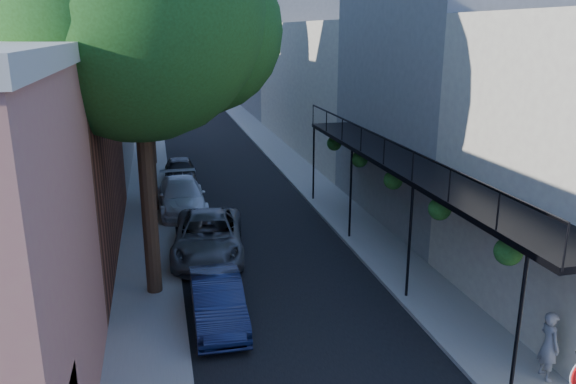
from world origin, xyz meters
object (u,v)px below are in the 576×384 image
oak_far (152,16)px  parked_car_c (208,236)px  oak_mid (152,42)px  oak_near (152,16)px  parked_car_b (218,301)px  pedestrian (549,345)px  parked_car_e (180,171)px  parked_car_d (182,196)px

oak_far → parked_car_c: (1.40, -14.63, -7.55)m
oak_mid → oak_far: size_ratio=0.86×
oak_near → oak_far: size_ratio=0.96×
parked_car_c → parked_car_b: bearing=-85.7°
oak_near → pedestrian: 12.50m
parked_car_e → pedestrian: size_ratio=2.41×
parked_car_c → oak_far: bearing=102.3°
parked_car_e → pedestrian: 20.10m
oak_mid → oak_near: bearing=-89.6°
parked_car_b → parked_car_d: 9.93m
parked_car_b → parked_car_d: (-0.44, 9.92, 0.07)m
oak_mid → parked_car_e: bearing=77.1°
oak_far → parked_car_d: (0.75, -9.43, -7.57)m
oak_far → parked_car_c: 16.52m
parked_car_b → parked_car_e: size_ratio=0.98×
oak_mid → oak_far: bearing=89.6°
parked_car_c → parked_car_e: bearing=99.7°
oak_near → oak_mid: oak_near is taller
parked_car_d → parked_car_e: size_ratio=1.24×
parked_car_c → parked_car_e: parked_car_c is taller
oak_mid → parked_car_b: bearing=-83.1°
oak_mid → pedestrian: 17.77m
oak_mid → oak_far: oak_far is taller
parked_car_c → pedestrian: bearing=-47.2°
parked_car_b → oak_far: bearing=94.1°
parked_car_d → pedestrian: bearing=-64.5°
oak_near → parked_car_e: 14.18m
oak_near → parked_car_c: size_ratio=2.26×
parked_car_d → parked_car_e: parked_car_d is taller
parked_car_b → parked_car_d: parked_car_d is taller
parked_car_c → pedestrian: size_ratio=3.18×
oak_near → parked_car_b: size_ratio=3.03×
oak_near → parked_car_b: bearing=-62.7°
oak_mid → parked_car_b: 12.21m
oak_mid → pedestrian: bearing=-61.3°
oak_mid → parked_car_b: (1.26, -10.30, -6.44)m
parked_car_b → parked_car_d: size_ratio=0.79×
oak_far → pedestrian: bearing=-71.4°
oak_far → parked_car_d: size_ratio=2.51×
oak_near → pedestrian: bearing=-39.9°
oak_mid → parked_car_e: size_ratio=2.66×
oak_far → oak_near: bearing=-90.0°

